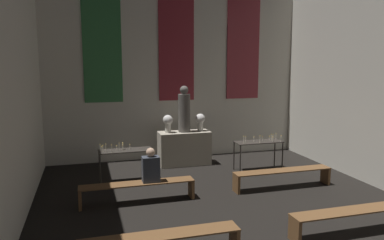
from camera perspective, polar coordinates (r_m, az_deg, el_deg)
wall_back at (r=11.40m, az=-2.46°, el=8.24°), size 7.93×0.16×5.56m
altar at (r=10.76m, az=-1.18°, el=-4.31°), size 1.46×0.60×0.96m
statue at (r=10.56m, az=-1.20°, el=1.40°), size 0.34×0.34×1.31m
flower_vase_left at (r=10.50m, az=-3.71°, el=-0.29°), size 0.28×0.28×0.50m
flower_vase_right at (r=10.74m, az=1.26°, el=-0.07°), size 0.28×0.28×0.50m
candle_rack_left at (r=9.33m, az=-10.19°, el=-5.10°), size 1.29×0.49×1.00m
candle_rack_right at (r=10.31m, az=10.12°, el=-3.76°), size 1.29×0.49×1.00m
pew_second_right at (r=7.19m, az=23.62°, el=-13.15°), size 2.39×0.36×0.43m
pew_back_left at (r=8.04m, az=-8.27°, el=-10.15°), size 2.39×0.36×0.43m
pew_back_right at (r=9.10m, az=13.65°, el=-8.03°), size 2.39×0.36×0.43m
person_seated at (r=7.95m, az=-6.30°, el=-7.14°), size 0.36×0.24×0.73m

